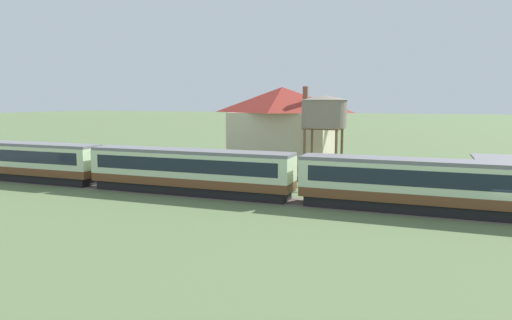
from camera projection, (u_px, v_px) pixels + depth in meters
The scene contains 5 objects.
ground_plane at pixel (507, 221), 33.90m from camera, with size 600.00×600.00×0.00m, color #566B42.
passenger_train at pixel (192, 169), 43.43m from camera, with size 106.62×3.17×4.26m.
railway_track at pixel (259, 199), 41.33m from camera, with size 163.22×3.60×0.04m.
station_house_red_roof at pixel (282, 128), 56.97m from camera, with size 12.99×7.91×10.55m.
water_tower at pixel (324, 113), 48.04m from camera, with size 4.99×4.99×9.45m.
Camera 1 is at (-5.86, -37.50, 8.86)m, focal length 32.00 mm.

